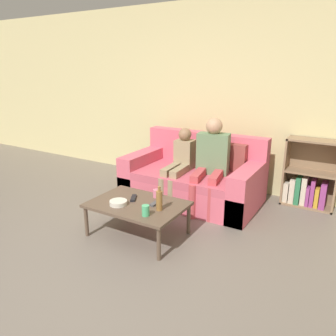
{
  "coord_description": "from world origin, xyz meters",
  "views": [
    {
      "loc": [
        1.89,
        -1.69,
        1.72
      ],
      "look_at": [
        0.05,
        1.42,
        0.6
      ],
      "focal_mm": 35.0,
      "sensor_mm": 36.0,
      "label": 1
    }
  ],
  "objects_px": {
    "couch": "(194,179)",
    "person_adult": "(211,157)",
    "cup_near": "(156,193)",
    "bookshelf": "(309,181)",
    "coffee_table": "(137,206)",
    "snack_bowl": "(118,203)",
    "tv_remote_1": "(156,203)",
    "cup_far": "(146,211)",
    "person_child": "(180,162)",
    "tv_remote_0": "(133,198)",
    "bottle": "(159,200)"
  },
  "relations": [
    {
      "from": "couch",
      "to": "person_adult",
      "type": "xyz_separation_m",
      "value": [
        0.27,
        -0.09,
        0.36
      ]
    },
    {
      "from": "person_child",
      "to": "bottle",
      "type": "bearing_deg",
      "value": -74.74
    },
    {
      "from": "tv_remote_0",
      "to": "person_adult",
      "type": "bearing_deg",
      "value": 37.56
    },
    {
      "from": "tv_remote_1",
      "to": "snack_bowl",
      "type": "bearing_deg",
      "value": -146.47
    },
    {
      "from": "coffee_table",
      "to": "person_adult",
      "type": "relative_size",
      "value": 0.87
    },
    {
      "from": "tv_remote_0",
      "to": "snack_bowl",
      "type": "distance_m",
      "value": 0.21
    },
    {
      "from": "couch",
      "to": "coffee_table",
      "type": "relative_size",
      "value": 1.77
    },
    {
      "from": "bottle",
      "to": "tv_remote_1",
      "type": "bearing_deg",
      "value": 135.06
    },
    {
      "from": "person_adult",
      "to": "cup_far",
      "type": "height_order",
      "value": "person_adult"
    },
    {
      "from": "tv_remote_1",
      "to": "snack_bowl",
      "type": "xyz_separation_m",
      "value": [
        -0.32,
        -0.22,
        0.01
      ]
    },
    {
      "from": "person_child",
      "to": "person_adult",
      "type": "bearing_deg",
      "value": 3.8
    },
    {
      "from": "person_child",
      "to": "coffee_table",
      "type": "bearing_deg",
      "value": -89.38
    },
    {
      "from": "cup_near",
      "to": "snack_bowl",
      "type": "relative_size",
      "value": 0.47
    },
    {
      "from": "person_child",
      "to": "snack_bowl",
      "type": "distance_m",
      "value": 1.18
    },
    {
      "from": "person_child",
      "to": "tv_remote_1",
      "type": "bearing_deg",
      "value": -78.86
    },
    {
      "from": "person_adult",
      "to": "tv_remote_1",
      "type": "xyz_separation_m",
      "value": [
        -0.17,
        -1.01,
        -0.27
      ]
    },
    {
      "from": "snack_bowl",
      "to": "person_child",
      "type": "bearing_deg",
      "value": 86.33
    },
    {
      "from": "couch",
      "to": "cup_near",
      "type": "relative_size",
      "value": 20.31
    },
    {
      "from": "bookshelf",
      "to": "cup_near",
      "type": "distance_m",
      "value": 2.01
    },
    {
      "from": "bookshelf",
      "to": "person_child",
      "type": "distance_m",
      "value": 1.66
    },
    {
      "from": "tv_remote_1",
      "to": "bottle",
      "type": "xyz_separation_m",
      "value": [
        0.11,
        -0.11,
        0.09
      ]
    },
    {
      "from": "couch",
      "to": "cup_near",
      "type": "height_order",
      "value": "couch"
    },
    {
      "from": "person_adult",
      "to": "tv_remote_0",
      "type": "height_order",
      "value": "person_adult"
    },
    {
      "from": "person_adult",
      "to": "couch",
      "type": "bearing_deg",
      "value": 150.93
    },
    {
      "from": "coffee_table",
      "to": "person_adult",
      "type": "xyz_separation_m",
      "value": [
        0.35,
        1.09,
        0.32
      ]
    },
    {
      "from": "cup_near",
      "to": "tv_remote_0",
      "type": "distance_m",
      "value": 0.25
    },
    {
      "from": "cup_far",
      "to": "coffee_table",
      "type": "bearing_deg",
      "value": 140.47
    },
    {
      "from": "snack_bowl",
      "to": "tv_remote_1",
      "type": "bearing_deg",
      "value": 34.2
    },
    {
      "from": "tv_remote_0",
      "to": "cup_far",
      "type": "bearing_deg",
      "value": -66.81
    },
    {
      "from": "snack_bowl",
      "to": "bookshelf",
      "type": "bearing_deg",
      "value": 50.35
    },
    {
      "from": "coffee_table",
      "to": "snack_bowl",
      "type": "xyz_separation_m",
      "value": [
        -0.14,
        -0.13,
        0.05
      ]
    },
    {
      "from": "tv_remote_0",
      "to": "snack_bowl",
      "type": "xyz_separation_m",
      "value": [
        -0.04,
        -0.2,
        0.01
      ]
    },
    {
      "from": "person_adult",
      "to": "cup_far",
      "type": "xyz_separation_m",
      "value": [
        -0.11,
        -1.29,
        -0.23
      ]
    },
    {
      "from": "couch",
      "to": "person_adult",
      "type": "distance_m",
      "value": 0.47
    },
    {
      "from": "bookshelf",
      "to": "person_child",
      "type": "bearing_deg",
      "value": -154.47
    },
    {
      "from": "coffee_table",
      "to": "bottle",
      "type": "bearing_deg",
      "value": -5.31
    },
    {
      "from": "person_adult",
      "to": "tv_remote_1",
      "type": "distance_m",
      "value": 1.06
    },
    {
      "from": "cup_near",
      "to": "coffee_table",
      "type": "bearing_deg",
      "value": -108.34
    },
    {
      "from": "couch",
      "to": "coffee_table",
      "type": "height_order",
      "value": "couch"
    },
    {
      "from": "cup_far",
      "to": "tv_remote_1",
      "type": "distance_m",
      "value": 0.3
    },
    {
      "from": "person_adult",
      "to": "person_child",
      "type": "xyz_separation_m",
      "value": [
        -0.42,
        -0.05,
        -0.1
      ]
    },
    {
      "from": "tv_remote_1",
      "to": "cup_near",
      "type": "bearing_deg",
      "value": 120.06
    },
    {
      "from": "bookshelf",
      "to": "person_adult",
      "type": "relative_size",
      "value": 0.78
    },
    {
      "from": "cup_near",
      "to": "bottle",
      "type": "xyz_separation_m",
      "value": [
        0.21,
        -0.27,
        0.06
      ]
    },
    {
      "from": "person_adult",
      "to": "tv_remote_0",
      "type": "xyz_separation_m",
      "value": [
        -0.45,
        -1.02,
        -0.27
      ]
    },
    {
      "from": "cup_near",
      "to": "bookshelf",
      "type": "bearing_deg",
      "value": 48.46
    },
    {
      "from": "couch",
      "to": "cup_far",
      "type": "bearing_deg",
      "value": -83.02
    },
    {
      "from": "bookshelf",
      "to": "bottle",
      "type": "relative_size",
      "value": 3.51
    },
    {
      "from": "couch",
      "to": "person_adult",
      "type": "height_order",
      "value": "person_adult"
    },
    {
      "from": "coffee_table",
      "to": "person_adult",
      "type": "distance_m",
      "value": 1.19
    }
  ]
}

